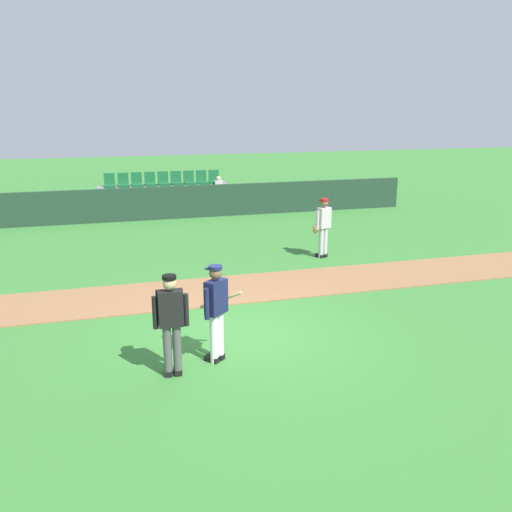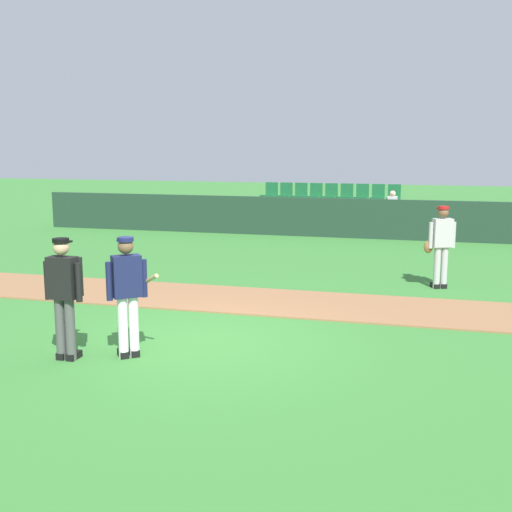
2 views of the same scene
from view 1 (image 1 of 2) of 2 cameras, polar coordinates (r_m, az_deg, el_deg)
ground_plane at (r=10.90m, az=-1.21°, el=-8.17°), size 80.00×80.00×0.00m
infield_dirt_path at (r=13.33m, az=-4.13°, el=-3.62°), size 28.00×2.10×0.03m
dugout_fence at (r=21.88m, az=-9.03°, el=5.51°), size 20.00×0.16×1.28m
stadium_bleachers at (r=23.33m, az=-9.43°, el=5.72°), size 5.55×2.10×1.65m
batter_navy_jersey at (r=9.49m, az=-4.18°, el=-5.59°), size 0.72×0.69×1.76m
umpire_home_plate at (r=9.07m, az=-8.88°, el=-6.56°), size 0.59×0.31×1.76m
runner_grey_jersey at (r=16.10m, az=7.03°, el=3.16°), size 0.66×0.41×1.76m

